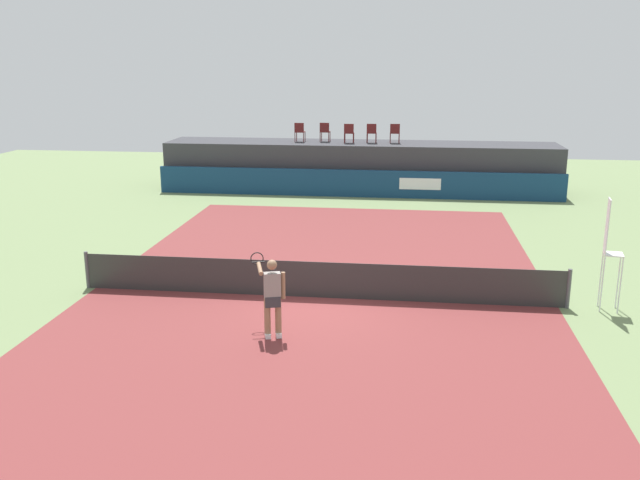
% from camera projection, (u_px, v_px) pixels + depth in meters
% --- Properties ---
extents(ground_plane, '(48.00, 48.00, 0.00)m').
position_uv_depth(ground_plane, '(331.00, 264.00, 20.61)').
color(ground_plane, '#6B7F51').
extents(court_inner, '(12.00, 22.00, 0.00)m').
position_uv_depth(court_inner, '(318.00, 297.00, 17.74)').
color(court_inner, maroon).
rests_on(court_inner, ground).
extents(sponsor_wall, '(18.00, 0.22, 1.20)m').
position_uv_depth(sponsor_wall, '(357.00, 183.00, 30.53)').
color(sponsor_wall, navy).
rests_on(sponsor_wall, ground).
extents(spectator_platform, '(18.00, 2.80, 2.20)m').
position_uv_depth(spectator_platform, '(360.00, 166.00, 32.13)').
color(spectator_platform, '#38383D').
rests_on(spectator_platform, ground).
extents(spectator_chair_far_left, '(0.45, 0.45, 0.89)m').
position_uv_depth(spectator_chair_far_left, '(300.00, 131.00, 32.00)').
color(spectator_chair_far_left, '#561919').
rests_on(spectator_chair_far_left, spectator_platform).
extents(spectator_chair_left, '(0.46, 0.46, 0.89)m').
position_uv_depth(spectator_chair_left, '(325.00, 131.00, 32.05)').
color(spectator_chair_left, '#561919').
rests_on(spectator_chair_left, spectator_platform).
extents(spectator_chair_center, '(0.44, 0.44, 0.89)m').
position_uv_depth(spectator_chair_center, '(349.00, 132.00, 31.53)').
color(spectator_chair_center, '#561919').
rests_on(spectator_chair_center, spectator_platform).
extents(spectator_chair_right, '(0.44, 0.44, 0.89)m').
position_uv_depth(spectator_chair_right, '(372.00, 132.00, 31.56)').
color(spectator_chair_right, '#561919').
rests_on(spectator_chair_right, spectator_platform).
extents(spectator_chair_far_right, '(0.46, 0.46, 0.89)m').
position_uv_depth(spectator_chair_far_right, '(395.00, 132.00, 31.52)').
color(spectator_chair_far_right, '#561919').
rests_on(spectator_chair_far_right, spectator_platform).
extents(umpire_chair, '(0.50, 0.50, 2.76)m').
position_uv_depth(umpire_chair, '(609.00, 247.00, 16.49)').
color(umpire_chair, white).
rests_on(umpire_chair, ground).
extents(tennis_net, '(12.40, 0.02, 0.95)m').
position_uv_depth(tennis_net, '(318.00, 280.00, 17.61)').
color(tennis_net, '#2D2D2D').
rests_on(tennis_net, ground).
extents(net_post_near, '(0.10, 0.10, 1.00)m').
position_uv_depth(net_post_near, '(87.00, 270.00, 18.36)').
color(net_post_near, '#4C4C51').
rests_on(net_post_near, ground).
extents(net_post_far, '(0.10, 0.10, 1.00)m').
position_uv_depth(net_post_far, '(569.00, 289.00, 16.85)').
color(net_post_far, '#4C4C51').
rests_on(net_post_far, ground).
extents(tennis_player, '(0.94, 1.10, 1.77)m').
position_uv_depth(tennis_player, '(272.00, 295.00, 15.00)').
color(tennis_player, white).
rests_on(tennis_player, court_inner).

